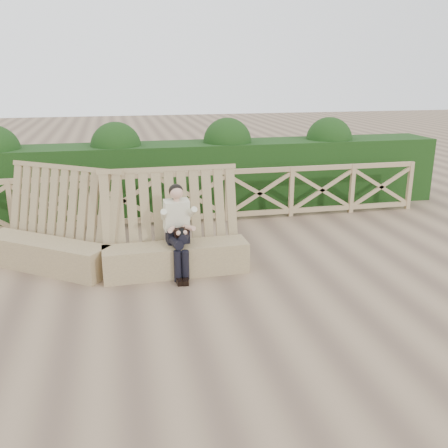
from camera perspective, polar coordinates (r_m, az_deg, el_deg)
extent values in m
plane|color=brown|center=(7.33, 1.00, -7.62)|extent=(60.00, 60.00, 0.00)
cube|color=olive|center=(8.52, -19.75, -3.30)|extent=(2.10, 1.74, 0.48)
cube|color=olive|center=(8.53, -18.90, 0.88)|extent=(2.08, 1.71, 1.60)
cube|color=olive|center=(7.88, -5.49, -3.99)|extent=(2.26, 0.54, 0.48)
cube|color=olive|center=(7.95, -5.90, 0.57)|extent=(2.26, 0.50, 1.60)
cube|color=black|center=(7.86, -5.32, -1.35)|extent=(0.37, 0.28, 0.21)
cube|color=beige|center=(7.80, -5.46, 1.05)|extent=(0.41, 0.31, 0.51)
sphere|color=tan|center=(7.66, -5.46, 3.58)|extent=(0.22, 0.22, 0.20)
sphere|color=black|center=(7.69, -5.52, 3.78)|extent=(0.24, 0.24, 0.22)
cylinder|color=black|center=(7.66, -5.64, -2.01)|extent=(0.18, 0.45, 0.14)
cylinder|color=black|center=(7.68, -4.55, -1.38)|extent=(0.18, 0.46, 0.16)
cylinder|color=black|center=(7.58, -5.31, -4.86)|extent=(0.12, 0.12, 0.48)
cylinder|color=black|center=(7.58, -4.42, -4.82)|extent=(0.12, 0.12, 0.48)
cube|color=black|center=(7.58, -5.13, -6.51)|extent=(0.10, 0.24, 0.08)
cube|color=black|center=(7.58, -4.38, -6.49)|extent=(0.10, 0.24, 0.08)
cube|color=black|center=(7.67, -4.93, -1.05)|extent=(0.22, 0.14, 0.14)
cube|color=black|center=(7.50, -4.83, -0.99)|extent=(0.07, 0.09, 0.12)
cube|color=#998259|center=(10.29, -3.57, 5.80)|extent=(10.10, 0.07, 0.10)
cube|color=#998259|center=(10.51, -3.47, 0.83)|extent=(10.10, 0.07, 0.10)
cube|color=black|center=(11.51, -4.50, 5.48)|extent=(12.00, 1.20, 1.50)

